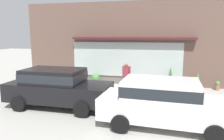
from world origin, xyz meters
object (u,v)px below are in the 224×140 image
object	(u,v)px
parked_car_black	(57,86)
pedestrian_with_handbag	(127,74)
potted_plant_trailing_edge	(96,78)
potted_plant_corner_tall	(170,78)
parked_car_white	(164,101)
fire_hydrant	(139,84)
potted_plant_window_right	(217,86)
potted_plant_window_center	(197,81)

from	to	relation	value
parked_car_black	pedestrian_with_handbag	bearing A→B (deg)	52.58
potted_plant_trailing_edge	potted_plant_corner_tall	distance (m)	4.55
parked_car_white	potted_plant_corner_tall	xyz separation A→B (m)	(0.42, 5.47, -0.31)
parked_car_black	potted_plant_corner_tall	world-z (taller)	parked_car_black
pedestrian_with_handbag	parked_car_white	size ratio (longest dim) A/B	0.36
pedestrian_with_handbag	parked_car_black	world-z (taller)	parked_car_black
potted_plant_trailing_edge	parked_car_black	bearing A→B (deg)	-94.57
fire_hydrant	potted_plant_window_right	bearing A→B (deg)	19.29
pedestrian_with_handbag	potted_plant_window_right	xyz separation A→B (m)	(4.95, 1.32, -0.68)
parked_car_black	potted_plant_window_center	bearing A→B (deg)	36.26
fire_hydrant	parked_car_black	bearing A→B (deg)	-136.58
parked_car_black	potted_plant_corner_tall	distance (m)	6.61
pedestrian_with_handbag	parked_car_black	size ratio (longest dim) A/B	0.36
potted_plant_window_right	pedestrian_with_handbag	bearing A→B (deg)	-165.11
fire_hydrant	parked_car_black	distance (m)	4.43
potted_plant_trailing_edge	pedestrian_with_handbag	bearing A→B (deg)	-28.33
pedestrian_with_handbag	parked_car_black	distance (m)	4.08
fire_hydrant	potted_plant_trailing_edge	size ratio (longest dim) A/B	1.39
pedestrian_with_handbag	parked_car_white	distance (m)	4.68
potted_plant_trailing_edge	potted_plant_window_center	xyz separation A→B (m)	(6.07, 0.20, 0.07)
fire_hydrant	potted_plant_corner_tall	xyz separation A→B (m)	(1.69, 1.39, 0.10)
parked_car_white	potted_plant_window_right	distance (m)	6.36
parked_car_white	fire_hydrant	bearing A→B (deg)	110.45
fire_hydrant	potted_plant_window_center	bearing A→B (deg)	25.72
pedestrian_with_handbag	fire_hydrant	bearing A→B (deg)	7.35
pedestrian_with_handbag	potted_plant_window_right	world-z (taller)	pedestrian_with_handbag
potted_plant_window_right	potted_plant_corner_tall	xyz separation A→B (m)	(-2.58, -0.10, 0.34)
potted_plant_window_right	potted_plant_window_center	bearing A→B (deg)	177.13
fire_hydrant	parked_car_white	xyz separation A→B (m)	(1.27, -4.07, 0.41)
fire_hydrant	parked_car_white	world-z (taller)	parked_car_white
potted_plant_trailing_edge	potted_plant_corner_tall	world-z (taller)	potted_plant_corner_tall
parked_car_black	potted_plant_window_center	size ratio (longest dim) A/B	4.54
potted_plant_window_right	potted_plant_window_center	size ratio (longest dim) A/B	0.54
fire_hydrant	potted_plant_trailing_edge	bearing A→B (deg)	154.70
potted_plant_trailing_edge	potted_plant_window_center	world-z (taller)	potted_plant_window_center
pedestrian_with_handbag	parked_car_white	xyz separation A→B (m)	(1.95, -4.25, -0.03)
pedestrian_with_handbag	potted_plant_window_right	size ratio (longest dim) A/B	3.06
parked_car_black	potted_plant_window_right	bearing A→B (deg)	31.94
fire_hydrant	parked_car_white	distance (m)	4.29
parked_car_white	potted_plant_corner_tall	world-z (taller)	parked_car_white
potted_plant_window_right	potted_plant_corner_tall	world-z (taller)	potted_plant_corner_tall
fire_hydrant	pedestrian_with_handbag	distance (m)	0.83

